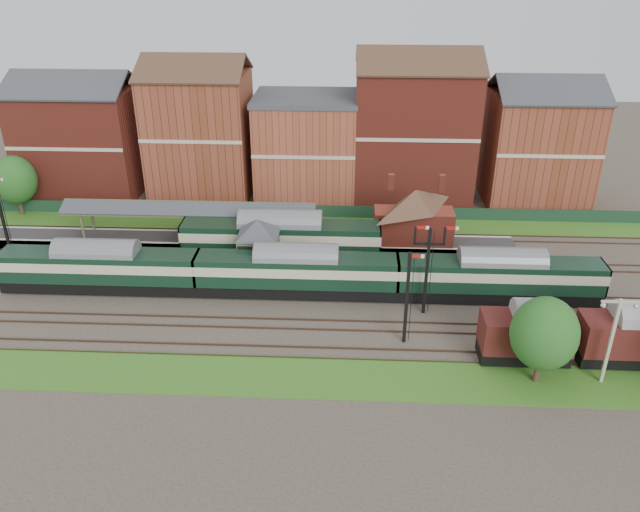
{
  "coord_description": "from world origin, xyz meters",
  "views": [
    {
      "loc": [
        5.26,
        -48.96,
        28.7
      ],
      "look_at": [
        2.81,
        2.0,
        3.0
      ],
      "focal_mm": 35.0,
      "sensor_mm": 36.0,
      "label": 1
    }
  ],
  "objects_px": {
    "signal_box": "(259,247)",
    "goods_van_a": "(526,334)",
    "semaphore_bracket": "(428,265)",
    "platform_railcar": "(281,238)",
    "dmu_train": "(297,271)"
  },
  "relations": [
    {
      "from": "signal_box",
      "to": "platform_railcar",
      "type": "height_order",
      "value": "signal_box"
    },
    {
      "from": "dmu_train",
      "to": "goods_van_a",
      "type": "relative_size",
      "value": 8.06
    },
    {
      "from": "signal_box",
      "to": "dmu_train",
      "type": "height_order",
      "value": "signal_box"
    },
    {
      "from": "semaphore_bracket",
      "to": "dmu_train",
      "type": "xyz_separation_m",
      "value": [
        -11.22,
        2.5,
        -2.21
      ]
    },
    {
      "from": "signal_box",
      "to": "semaphore_bracket",
      "type": "height_order",
      "value": "semaphore_bracket"
    },
    {
      "from": "signal_box",
      "to": "goods_van_a",
      "type": "distance_m",
      "value": 25.09
    },
    {
      "from": "signal_box",
      "to": "semaphore_bracket",
      "type": "distance_m",
      "value": 16.16
    },
    {
      "from": "goods_van_a",
      "to": "dmu_train",
      "type": "bearing_deg",
      "value": 153.51
    },
    {
      "from": "signal_box",
      "to": "semaphore_bracket",
      "type": "bearing_deg",
      "value": -20.92
    },
    {
      "from": "semaphore_bracket",
      "to": "dmu_train",
      "type": "bearing_deg",
      "value": 167.44
    },
    {
      "from": "signal_box",
      "to": "goods_van_a",
      "type": "relative_size",
      "value": 0.9
    },
    {
      "from": "platform_railcar",
      "to": "dmu_train",
      "type": "bearing_deg",
      "value": -72.24
    },
    {
      "from": "semaphore_bracket",
      "to": "goods_van_a",
      "type": "bearing_deg",
      "value": -43.56
    },
    {
      "from": "platform_railcar",
      "to": "goods_van_a",
      "type": "height_order",
      "value": "platform_railcar"
    },
    {
      "from": "platform_railcar",
      "to": "goods_van_a",
      "type": "bearing_deg",
      "value": -37.58
    }
  ]
}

